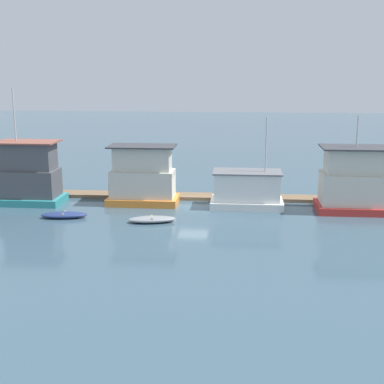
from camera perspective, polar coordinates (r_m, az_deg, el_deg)
The scene contains 10 objects.
ground_plane at distance 44.68m, azimuth 0.12°, elevation -1.46°, with size 200.00×200.00×0.00m, color #385160.
dock_walkway at distance 47.23m, azimuth 0.40°, elevation -0.48°, with size 59.60×1.97×0.30m, color brown.
houseboat_teal at distance 47.11m, azimuth -16.97°, elevation 1.70°, with size 5.50×3.44×9.64m.
houseboat_orange at distance 45.11m, azimuth -5.28°, elevation 1.50°, with size 5.89×3.24×4.97m.
houseboat_white at distance 44.19m, azimuth 5.88°, elevation 0.22°, with size 5.91×3.36×7.40m.
houseboat_red at distance 44.50m, azimuth 17.56°, elevation 1.00°, with size 6.81×3.73×7.64m.
dinghy_navy at distance 42.14m, azimuth -13.49°, elevation -2.39°, with size 3.65×1.71×0.47m.
dinghy_grey at distance 39.91m, azimuth -4.31°, elevation -2.92°, with size 3.70×1.93×0.47m.
mooring_post_near_left at distance 46.94m, azimuth 17.98°, elevation -0.48°, with size 0.27×0.27×1.47m, color brown.
mooring_post_near_right at distance 47.12m, azimuth -8.72°, elevation -0.04°, with size 0.29×0.29×1.30m, color brown.
Camera 1 is at (3.81, -43.10, 11.14)m, focal length 50.00 mm.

